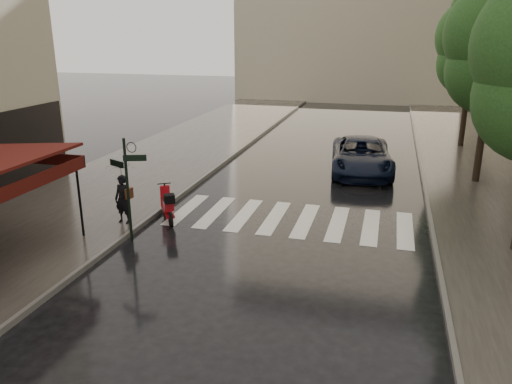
% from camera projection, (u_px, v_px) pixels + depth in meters
% --- Properties ---
extents(ground, '(120.00, 120.00, 0.00)m').
position_uv_depth(ground, '(116.00, 295.00, 11.74)').
color(ground, black).
rests_on(ground, ground).
extents(sidewalk_near, '(6.00, 60.00, 0.12)m').
position_uv_depth(sidewalk_near, '(161.00, 160.00, 23.88)').
color(sidewalk_near, '#38332D').
rests_on(sidewalk_near, ground).
extents(sidewalk_far, '(5.50, 60.00, 0.12)m').
position_uv_depth(sidewalk_far, '(495.00, 183.00, 20.23)').
color(sidewalk_far, '#38332D').
rests_on(sidewalk_far, ground).
extents(curb_near, '(0.12, 60.00, 0.16)m').
position_uv_depth(curb_near, '(222.00, 164.00, 23.12)').
color(curb_near, '#595651').
rests_on(curb_near, ground).
extents(curb_far, '(0.12, 60.00, 0.16)m').
position_uv_depth(curb_far, '(423.00, 178.00, 20.91)').
color(curb_far, '#595651').
rests_on(curb_far, ground).
extents(crosswalk, '(7.85, 3.20, 0.01)m').
position_uv_depth(crosswalk, '(290.00, 219.00, 16.52)').
color(crosswalk, silver).
rests_on(crosswalk, ground).
extents(signpost, '(1.17, 0.29, 3.10)m').
position_uv_depth(signpost, '(127.00, 182.00, 14.24)').
color(signpost, black).
rests_on(signpost, ground).
extents(tree_mid, '(3.80, 3.80, 8.34)m').
position_uv_depth(tree_mid, '(495.00, 41.00, 18.73)').
color(tree_mid, black).
rests_on(tree_mid, sidewalk_far).
extents(tree_far, '(3.80, 3.80, 8.16)m').
position_uv_depth(tree_far, '(474.00, 42.00, 25.16)').
color(tree_far, black).
rests_on(tree_far, sidewalk_far).
extents(pedestrian_with_umbrella, '(1.01, 1.03, 2.39)m').
position_uv_depth(pedestrian_with_umbrella, '(121.00, 174.00, 15.43)').
color(pedestrian_with_umbrella, black).
rests_on(pedestrian_with_umbrella, sidewalk_near).
extents(scooter, '(1.04, 1.48, 1.12)m').
position_uv_depth(scooter, '(168.00, 206.00, 16.22)').
color(scooter, black).
rests_on(scooter, ground).
extents(parked_car, '(3.09, 5.70, 1.52)m').
position_uv_depth(parked_car, '(361.00, 156.00, 21.81)').
color(parked_car, black).
rests_on(parked_car, ground).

